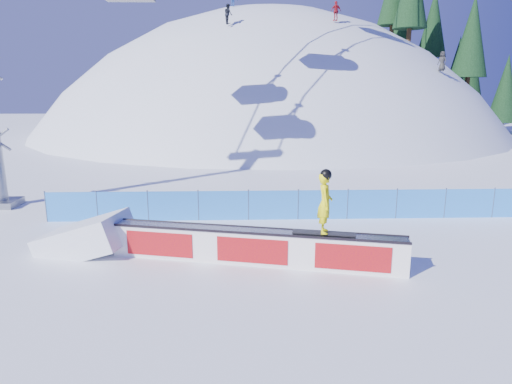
{
  "coord_description": "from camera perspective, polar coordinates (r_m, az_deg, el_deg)",
  "views": [
    {
      "loc": [
        -3.31,
        -13.16,
        5.24
      ],
      "look_at": [
        -2.78,
        2.01,
        1.72
      ],
      "focal_mm": 32.0,
      "sensor_mm": 36.0,
      "label": 1
    }
  ],
  "objects": [
    {
      "name": "snowboarder",
      "position": [
        13.16,
        8.61,
        -1.29
      ],
      "size": [
        1.85,
        0.74,
        1.91
      ],
      "rotation": [
        0.0,
        0.0,
        1.43
      ],
      "color": "black",
      "rests_on": "rail_box"
    },
    {
      "name": "ground",
      "position": [
        14.55,
        11.43,
        -8.34
      ],
      "size": [
        160.0,
        160.0,
        0.0
      ],
      "primitive_type": "plane",
      "color": "white",
      "rests_on": "ground"
    },
    {
      "name": "rail_box",
      "position": [
        13.84,
        -0.26,
        -6.85
      ],
      "size": [
        8.88,
        2.69,
        1.08
      ],
      "rotation": [
        0.0,
        0.0,
        -0.23
      ],
      "color": "white",
      "rests_on": "ground"
    },
    {
      "name": "snow_ramp",
      "position": [
        16.06,
        -20.43,
        -6.86
      ],
      "size": [
        3.26,
        2.45,
        1.82
      ],
      "primitive_type": null,
      "rotation": [
        0.0,
        -0.31,
        -0.23
      ],
      "color": "white",
      "rests_on": "ground"
    },
    {
      "name": "treeline",
      "position": [
        61.41,
        23.77,
        16.58
      ],
      "size": [
        18.34,
        10.98,
        20.21
      ],
      "color": "#342315",
      "rests_on": "ground"
    },
    {
      "name": "snow_hill",
      "position": [
        59.95,
        1.35,
        -9.78
      ],
      "size": [
        64.0,
        64.0,
        64.0
      ],
      "color": "silver",
      "rests_on": "ground"
    },
    {
      "name": "safety_fence",
      "position": [
        18.56,
        8.35,
        -1.58
      ],
      "size": [
        22.05,
        0.05,
        1.3
      ],
      "color": "#2D87ED",
      "rests_on": "ground"
    },
    {
      "name": "distant_skiers",
      "position": [
        44.6,
        4.82,
        20.96
      ],
      "size": [
        19.34,
        9.49,
        8.23
      ],
      "color": "black",
      "rests_on": "ground"
    }
  ]
}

